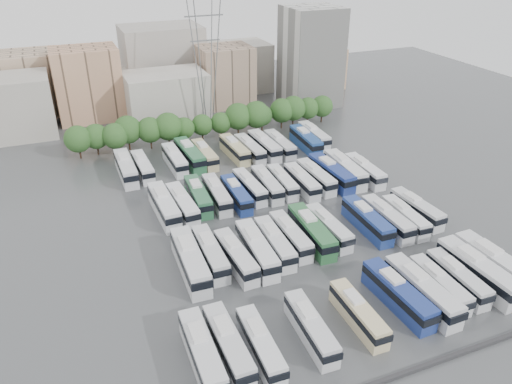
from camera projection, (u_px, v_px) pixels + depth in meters
name	position (u px, v px, depth m)	size (l,w,h in m)	color
ground	(287.00, 227.00, 82.71)	(220.00, 220.00, 0.00)	#424447
parapet	(413.00, 370.00, 55.56)	(56.00, 0.50, 0.50)	#2D2D30
tree_line	(210.00, 121.00, 115.12)	(64.60, 7.94, 8.12)	black
city_buildings	(150.00, 78.00, 135.43)	(102.00, 35.00, 20.00)	#9E998E
apartment_tower	(311.00, 57.00, 135.45)	(14.00, 14.00, 26.00)	silver
electricity_pylon	(205.00, 51.00, 115.62)	(9.00, 6.91, 33.83)	slate
bus_r0_s0	(202.00, 352.00, 55.73)	(2.84, 12.16, 3.80)	silver
bus_r0_s1	(228.00, 345.00, 56.85)	(2.68, 11.87, 3.72)	silver
bus_r0_s2	(261.00, 345.00, 57.00)	(2.69, 11.06, 3.45)	silver
bus_r0_s4	(311.00, 327.00, 59.42)	(2.94, 11.33, 3.53)	silver
bus_r0_s6	(358.00, 313.00, 61.68)	(2.55, 10.97, 3.43)	beige
bus_r0_s8	(398.00, 294.00, 64.57)	(3.24, 12.62, 3.93)	navy
bus_r0_s9	(422.00, 290.00, 65.12)	(3.10, 13.07, 4.08)	silver
bus_r0_s10	(439.00, 284.00, 66.74)	(2.62, 10.89, 3.40)	silver
bus_r0_s11	(458.00, 278.00, 67.91)	(2.75, 11.13, 3.47)	silver
bus_r0_s12	(478.00, 271.00, 68.69)	(3.36, 13.60, 4.24)	silver
bus_r0_s13	(496.00, 265.00, 69.89)	(3.41, 13.75, 4.29)	silver
bus_r1_s1	(190.00, 260.00, 70.81)	(3.42, 13.78, 4.30)	silver
bus_r1_s2	(210.00, 253.00, 72.86)	(2.79, 12.01, 3.76)	silver
bus_r1_s3	(236.00, 256.00, 72.19)	(3.14, 11.88, 3.69)	silver
bus_r1_s4	(257.00, 249.00, 73.54)	(3.32, 12.87, 4.01)	silver
bus_r1_s5	(275.00, 243.00, 75.27)	(3.01, 11.89, 3.70)	silver
bus_r1_s6	(290.00, 235.00, 77.16)	(2.56, 11.54, 3.62)	silver
bus_r1_s7	(311.00, 231.00, 77.91)	(3.41, 13.08, 4.07)	#2C6739
bus_r1_s8	(328.00, 227.00, 79.31)	(2.74, 11.56, 3.61)	silver
bus_r1_s10	(367.00, 220.00, 81.04)	(2.94, 12.34, 3.86)	navy
bus_r1_s11	(387.00, 218.00, 81.60)	(2.64, 12.04, 3.78)	silver
bus_r1_s12	(405.00, 217.00, 82.31)	(2.93, 11.22, 3.49)	silver
bus_r1_s13	(417.00, 208.00, 84.61)	(3.09, 11.60, 3.61)	silver
bus_r2_s1	(164.00, 206.00, 85.01)	(3.19, 13.14, 4.10)	silver
bus_r2_s2	(183.00, 204.00, 85.75)	(3.21, 12.26, 3.81)	white
bus_r2_s3	(198.00, 196.00, 88.52)	(3.18, 12.12, 3.77)	#2C6640
bus_r2_s4	(217.00, 194.00, 89.12)	(3.06, 11.99, 3.73)	silver
bus_r2_s5	(236.00, 194.00, 89.25)	(2.67, 11.47, 3.59)	navy
bus_r2_s6	(250.00, 186.00, 91.89)	(2.88, 11.39, 3.55)	silver
bus_r2_s7	(267.00, 184.00, 92.65)	(3.04, 11.73, 3.65)	silver
bus_r2_s8	(282.00, 182.00, 93.80)	(2.90, 11.06, 3.44)	silver
bus_r2_s9	(302.00, 181.00, 93.77)	(2.74, 11.64, 3.64)	silver
bus_r2_s10	(316.00, 177.00, 95.36)	(2.87, 11.93, 3.72)	silver
bus_r2_s11	(331.00, 173.00, 96.46)	(3.53, 13.41, 4.17)	navy
bus_r2_s12	(345.00, 169.00, 97.75)	(3.56, 13.51, 4.20)	silver
bus_r2_s13	(365.00, 170.00, 97.76)	(2.84, 11.96, 3.74)	white
bus_r3_s0	(126.00, 168.00, 98.44)	(2.92, 13.11, 4.11)	silver
bus_r3_s1	(143.00, 167.00, 99.52)	(2.84, 11.60, 3.62)	silver
bus_r3_s3	(175.00, 159.00, 102.44)	(2.85, 12.12, 3.79)	white
bus_r3_s4	(190.00, 155.00, 104.12)	(3.59, 13.44, 4.18)	#2D6941
bus_r3_s5	(205.00, 154.00, 104.88)	(2.78, 11.75, 3.67)	#C6B888
bus_r3_s7	(235.00, 149.00, 107.14)	(3.10, 12.18, 3.79)	#C6BC88
bus_r3_s8	(250.00, 149.00, 107.42)	(3.07, 12.03, 3.74)	silver
bus_r3_s9	(264.00, 145.00, 108.77)	(3.13, 12.80, 3.99)	silver
bus_r3_s10	(280.00, 145.00, 109.33)	(2.68, 12.18, 3.82)	silver
bus_r3_s12	(306.00, 140.00, 111.54)	(3.33, 12.76, 3.97)	navy
bus_r3_s13	(314.00, 135.00, 114.20)	(3.03, 12.35, 3.85)	silver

